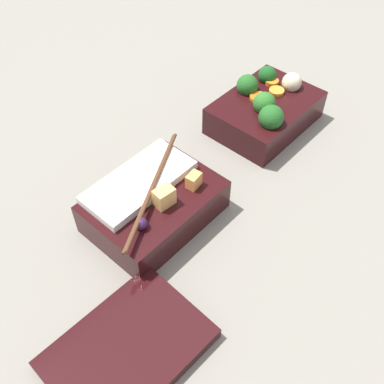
# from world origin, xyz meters

# --- Properties ---
(ground_plane) EXTENTS (3.00, 3.00, 0.00)m
(ground_plane) POSITION_xyz_m (0.00, 0.00, 0.00)
(ground_plane) COLOR gray
(bento_tray_vegetable) EXTENTS (0.18, 0.13, 0.08)m
(bento_tray_vegetable) POSITION_xyz_m (-0.14, -0.01, 0.03)
(bento_tray_vegetable) COLOR black
(bento_tray_vegetable) RESTS_ON ground_plane
(bento_tray_rice) EXTENTS (0.20, 0.13, 0.08)m
(bento_tray_rice) POSITION_xyz_m (0.14, -0.00, 0.03)
(bento_tray_rice) COLOR black
(bento_tray_rice) RESTS_ON ground_plane
(bento_lid) EXTENTS (0.18, 0.13, 0.02)m
(bento_lid) POSITION_xyz_m (0.30, 0.12, 0.01)
(bento_lid) COLOR black
(bento_lid) RESTS_ON ground_plane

